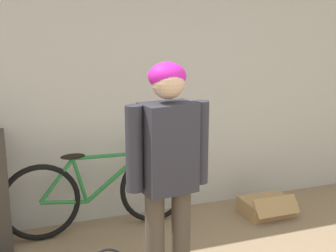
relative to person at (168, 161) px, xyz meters
name	(u,v)px	position (x,y,z in m)	size (l,w,h in m)	color
wall_back	(129,86)	(0.16, 1.50, 0.29)	(8.00, 0.07, 2.60)	silver
person	(168,161)	(0.00, 0.00, 0.00)	(0.58, 0.28, 1.66)	#4C4238
bicycle	(100,192)	(-0.21, 1.22, -0.63)	(1.78, 0.46, 0.78)	black
cardboard_box	(267,206)	(1.43, 0.98, -0.92)	(0.49, 0.42, 0.23)	tan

